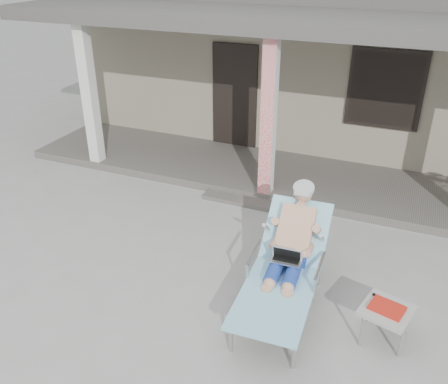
% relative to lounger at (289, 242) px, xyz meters
% --- Properties ---
extents(ground, '(60.00, 60.00, 0.00)m').
position_rel_lounger_xyz_m(ground, '(-1.06, 0.28, -0.85)').
color(ground, '#9E9E99').
rests_on(ground, ground).
extents(house, '(10.40, 5.40, 3.30)m').
position_rel_lounger_xyz_m(house, '(-1.06, 6.78, 0.82)').
color(house, gray).
rests_on(house, ground).
extents(porch_deck, '(10.00, 2.00, 0.15)m').
position_rel_lounger_xyz_m(porch_deck, '(-1.06, 3.28, -0.77)').
color(porch_deck, '#605B56').
rests_on(porch_deck, ground).
extents(porch_overhang, '(10.00, 2.30, 2.85)m').
position_rel_lounger_xyz_m(porch_overhang, '(-1.06, 3.23, 1.94)').
color(porch_overhang, silver).
rests_on(porch_overhang, porch_deck).
extents(porch_step, '(2.00, 0.30, 0.07)m').
position_rel_lounger_xyz_m(porch_step, '(-1.06, 2.13, -0.81)').
color(porch_step, '#605B56').
rests_on(porch_step, ground).
extents(lounger, '(0.88, 2.14, 1.37)m').
position_rel_lounger_xyz_m(lounger, '(0.00, 0.00, 0.00)').
color(lounger, '#B7B7BC').
rests_on(lounger, ground).
extents(side_table, '(0.62, 0.62, 0.46)m').
position_rel_lounger_xyz_m(side_table, '(1.20, -0.23, -0.46)').
color(side_table, '#A4A5A0').
rests_on(side_table, ground).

